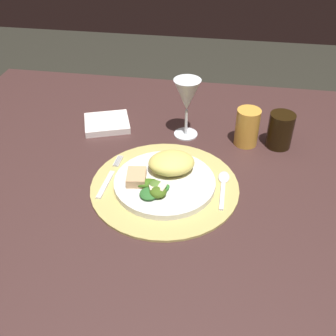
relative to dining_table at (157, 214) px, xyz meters
The scene contains 13 objects.
ground_plane 0.55m from the dining_table, ahead, with size 6.00×6.00×0.00m, color #28271F.
dining_table is the anchor object (origin of this frame).
placemat 0.20m from the dining_table, 65.89° to the right, with size 0.36×0.36×0.01m, color tan.
dinner_plate 0.21m from the dining_table, 65.89° to the right, with size 0.24×0.24×0.02m, color silver.
pasta_serving 0.22m from the dining_table, 41.22° to the right, with size 0.11×0.09×0.04m, color #DBCB62.
salad_greens 0.24m from the dining_table, 80.79° to the right, with size 0.09×0.08×0.02m.
bread_piece 0.23m from the dining_table, 106.92° to the right, with size 0.06×0.04×0.02m, color tan.
fork 0.22m from the dining_table, 142.00° to the right, with size 0.02×0.17×0.00m.
spoon 0.26m from the dining_table, 17.14° to the right, with size 0.03×0.14×0.01m.
napkin 0.30m from the dining_table, 136.71° to the left, with size 0.13×0.11×0.02m, color white.
wine_glass 0.34m from the dining_table, 69.79° to the left, with size 0.07×0.07×0.17m.
amber_tumbler 0.35m from the dining_table, 31.76° to the left, with size 0.06×0.06×0.10m, color gold.
dark_tumbler 0.41m from the dining_table, 24.46° to the left, with size 0.07×0.07×0.10m, color black.
Camera 1 is at (0.16, -0.81, 1.35)m, focal length 43.04 mm.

